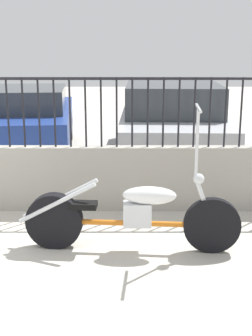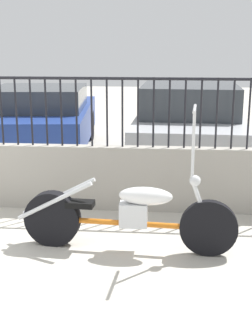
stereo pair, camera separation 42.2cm
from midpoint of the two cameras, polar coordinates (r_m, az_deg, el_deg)
The scene contains 3 objects.
motorcycle_orange at distance 4.73m, azimuth 1.64°, elevation -5.75°, with size 2.23×0.52×1.48m.
car_blue at distance 9.13m, azimuth -9.00°, elevation 5.96°, with size 2.20×4.10×1.27m.
car_silver at distance 8.47m, azimuth 9.08°, elevation 5.52°, with size 1.92×4.35×1.38m.
Camera 2 is at (2.33, -3.41, 2.04)m, focal length 50.00 mm.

